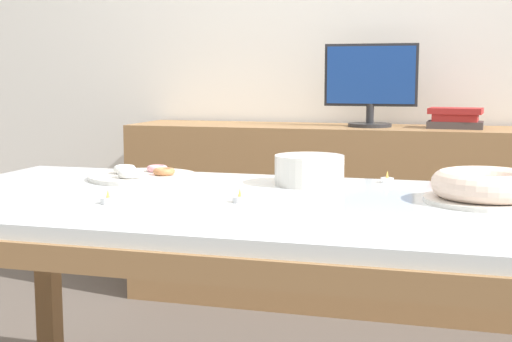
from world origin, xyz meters
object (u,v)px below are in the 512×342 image
Objects in this scene: tealight_right_edge at (240,199)px; cake_chocolate_round at (486,187)px; tealight_near_cakes at (387,180)px; book_stack at (455,118)px; computer_monitor at (371,85)px; plate_stack at (309,170)px; pastry_platter at (143,175)px; tealight_centre at (108,200)px.

cake_chocolate_round is at bearing 15.98° from tealight_right_edge.
book_stack is at bearing 80.09° from tealight_near_cakes.
book_stack is at bearing 0.21° from computer_monitor.
cake_chocolate_round is 1.50× the size of plate_stack.
computer_monitor is 1.58m from tealight_right_edge.
book_stack reaches higher than cake_chocolate_round.
book_stack reaches higher than pastry_platter.
pastry_platter is at bearing -177.30° from plate_stack.
tealight_right_edge is 1.00× the size of tealight_centre.
plate_stack is (-0.42, -1.20, -0.10)m from book_stack.
tealight_centre is at bearing -161.28° from tealight_right_edge.
tealight_near_cakes is at bearing 9.58° from pastry_platter.
tealight_near_cakes is (0.19, -1.10, -0.27)m from computer_monitor.
cake_chocolate_round is 1.05m from pastry_platter.
plate_stack is 5.25× the size of tealight_near_cakes.
computer_monitor is 10.60× the size of tealight_centre.
cake_chocolate_round is at bearing -71.23° from computer_monitor.
tealight_right_edge is (0.43, -0.32, -0.00)m from pastry_platter.
plate_stack reaches higher than tealight_right_edge.
computer_monitor is 1.75m from tealight_centre.
plate_stack is at bearing 2.70° from pastry_platter.
pastry_platter is (-0.95, -1.23, -0.13)m from book_stack.
tealight_centre is (-0.47, -1.66, -0.27)m from computer_monitor.
pastry_platter reaches higher than tealight_right_edge.
book_stack reaches higher than plate_stack.
pastry_platter is at bearing 142.73° from tealight_right_edge.
tealight_right_edge is at bearing -108.77° from book_stack.
computer_monitor is 10.60× the size of tealight_right_edge.
tealight_near_cakes and tealight_centre have the same top height.
computer_monitor is 10.60× the size of tealight_near_cakes.
book_stack is at bearing 71.23° from tealight_right_edge.
cake_chocolate_round is at bearing -19.02° from plate_stack.
cake_chocolate_round is at bearing -8.10° from pastry_platter.
tealight_right_edge is (-0.11, -0.35, -0.03)m from plate_stack.
cake_chocolate_round is at bearing -44.70° from tealight_near_cakes.
pastry_platter is at bearing 171.90° from cake_chocolate_round.
tealight_near_cakes is (0.22, 0.10, -0.03)m from plate_stack.
tealight_near_cakes is at bearing -99.91° from book_stack.
tealight_near_cakes is 0.86m from tealight_centre.
computer_monitor is at bearing 64.91° from pastry_platter.
tealight_right_edge and tealight_centre have the same top height.
tealight_right_edge is (-0.53, -1.55, -0.13)m from book_stack.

